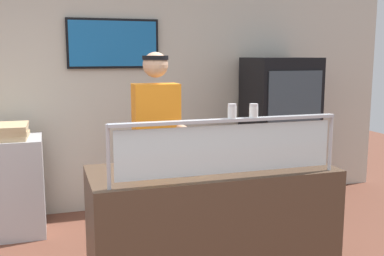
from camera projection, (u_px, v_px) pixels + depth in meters
shop_rear_unit at (146, 88)px, 5.16m from camera, size 6.11×0.13×2.70m
serving_counter at (211, 232)px, 3.27m from camera, size 1.71×0.73×0.95m
sneeze_guard at (228, 140)px, 2.87m from camera, size 1.53×0.06×0.39m
pizza_tray at (179, 166)px, 3.19m from camera, size 0.49×0.49×0.04m
pizza_server at (173, 164)px, 3.16m from camera, size 0.10×0.29×0.01m
parmesan_shaker at (232, 112)px, 2.85m from camera, size 0.06×0.06×0.09m
pepper_flake_shaker at (254, 112)px, 2.89m from camera, size 0.06×0.06×0.09m
worker_figure at (157, 142)px, 3.83m from camera, size 0.41×0.50×1.76m
drink_fridge at (279, 132)px, 5.26m from camera, size 0.74×0.68×1.70m
prep_shelf at (6, 187)px, 4.39m from camera, size 0.70×0.55×0.95m
pizza_box_stack at (2, 132)px, 4.30m from camera, size 0.49×0.49×0.13m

